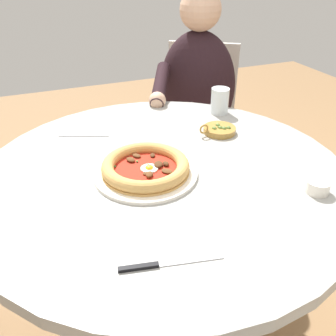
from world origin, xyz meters
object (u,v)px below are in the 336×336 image
Objects in this scene: ramekin_capers at (318,186)px; pizza_on_plate at (146,168)px; cafe_chair_diner at (199,114)px; steak_knife at (156,265)px; diner_person at (195,127)px; water_glass at (220,103)px; fork_utensil at (84,136)px; dining_table at (164,203)px; olive_pan at (219,130)px.

pizza_on_plate is at bearing 57.49° from ramekin_capers.
cafe_chair_diner is (0.79, -0.56, -0.23)m from pizza_on_plate.
steak_knife is 0.19× the size of diner_person.
water_glass reaches higher than steak_knife.
fork_utensil is 0.14× the size of diner_person.
cafe_chair_diner is at bearing -32.90° from dining_table.
pizza_on_plate is at bearing 116.48° from olive_pan.
cafe_chair_diner reaches higher than pizza_on_plate.
water_glass reaches higher than ramekin_capers.
steak_knife is (-0.33, 0.09, -0.02)m from pizza_on_plate.
dining_table is at bearing 147.10° from cafe_chair_diner.
pizza_on_plate is 1.36× the size of steak_knife.
pizza_on_plate is at bearing 127.95° from water_glass.
cafe_chair_diner is at bearing -54.57° from fork_utensil.
olive_pan is 0.16× the size of cafe_chair_diner.
pizza_on_plate is 0.26× the size of diner_person.
olive_pan is (0.41, 0.07, -0.01)m from ramekin_capers.
cafe_chair_diner is at bearing -30.24° from steak_knife.
diner_person is at bearing -17.49° from olive_pan.
diner_person reaches higher than dining_table.
steak_knife is at bearing -177.71° from fork_utensil.
ramekin_capers reaches higher than steak_knife.
olive_pan is (0.16, -0.32, -0.01)m from pizza_on_plate.
olive_pan is (-0.16, 0.08, -0.03)m from water_glass.
cafe_chair_diner is at bearing -9.63° from ramekin_capers.
ramekin_capers is at bearing 170.37° from cafe_chair_diner.
ramekin_capers is 0.38× the size of fork_utensil.
dining_table is 1.24× the size of cafe_chair_diner.
pizza_on_plate is at bearing 101.33° from dining_table.
fork_utensil is 0.86m from cafe_chair_diner.
pizza_on_plate reaches higher than dining_table.
steak_knife is 3.51× the size of ramekin_capers.
steak_knife is 0.49m from ramekin_capers.
ramekin_capers is 0.07× the size of cafe_chair_diner.
water_glass reaches higher than olive_pan.
water_glass is 0.18m from olive_pan.
pizza_on_plate is 0.35m from steak_knife.
pizza_on_plate is 0.86m from diner_person.
pizza_on_plate is 4.78× the size of ramekin_capers.
diner_person is 1.32× the size of cafe_chair_diner.
ramekin_capers is at bearing -79.80° from steak_knife.
olive_pan is (0.15, -0.26, 0.14)m from dining_table.
pizza_on_plate is at bearing -15.55° from steak_knife.
dining_table is 0.44m from ramekin_capers.
fork_utensil is (0.30, 0.18, 0.13)m from dining_table.
pizza_on_plate is 0.33m from fork_utensil.
olive_pan is at bearing -40.03° from steak_knife.
steak_knife is at bearing 156.37° from dining_table.
dining_table is at bearing 119.42° from olive_pan.
cafe_chair_diner reaches higher than dining_table.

